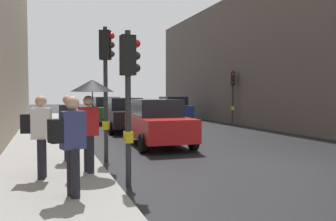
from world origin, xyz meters
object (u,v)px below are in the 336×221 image
Objects in this scene: traffic_light_near_right at (106,69)px; car_green_estate at (106,110)px; traffic_light_far_median at (127,89)px; pedestrian_with_black_backpack at (39,132)px; traffic_light_mid_street at (233,87)px; pedestrian_with_grey_backpack at (70,140)px; pedestrian_in_dark_coat at (68,125)px; car_blue_van at (172,108)px; pedestrian_with_umbrella at (91,100)px; car_dark_suv at (125,115)px; traffic_light_near_left at (129,79)px; car_red_sedan at (158,123)px.

traffic_light_near_right reaches higher than car_green_estate.
traffic_light_far_median reaches higher than pedestrian_with_black_backpack.
traffic_light_near_right is 1.13× the size of traffic_light_mid_street.
pedestrian_in_dark_coat is at bearing 87.36° from pedestrian_with_grey_backpack.
pedestrian_with_umbrella is (-8.06, -16.34, 0.96)m from car_blue_van.
car_green_estate is (-0.06, 5.53, 0.00)m from car_dark_suv.
traffic_light_near_left reaches higher than car_dark_suv.
pedestrian_with_grey_backpack is (-1.28, -0.97, -1.12)m from traffic_light_near_left.
car_red_sedan is at bearing -98.58° from traffic_light_far_median.
car_red_sedan is at bearing -89.34° from car_green_estate.
traffic_light_near_right is at bearing -104.73° from traffic_light_far_median.
traffic_light_far_median is at bearing 77.26° from traffic_light_near_left.
traffic_light_mid_street is 1.61× the size of pedestrian_with_umbrella.
car_red_sedan is 4.43m from pedestrian_in_dark_coat.
car_blue_van is (-2.14, 5.20, -1.50)m from traffic_light_mid_street.
traffic_light_near_left is 2.96m from pedestrian_in_dark_coat.
traffic_light_mid_street reaches higher than car_green_estate.
traffic_light_far_median is 20.88m from pedestrian_with_black_backpack.
traffic_light_near_right reaches higher than traffic_light_mid_street.
pedestrian_with_black_backpack is (-4.02, -15.55, 0.29)m from car_green_estate.
traffic_light_mid_street is 0.81× the size of car_green_estate.
pedestrian_with_grey_backpack reaches higher than car_blue_van.
pedestrian_with_grey_backpack is at bearing -108.41° from traffic_light_near_right.
pedestrian_with_black_backpack is (-0.53, 1.63, 0.00)m from pedestrian_with_grey_backpack.
car_red_sedan is 7.20m from pedestrian_with_grey_backpack.
car_red_sedan is at bearing 66.06° from traffic_light_near_left.
car_blue_van is 2.38× the size of pedestrian_in_dark_coat.
car_dark_suv is at bearing 67.84° from pedestrian_with_black_backpack.
traffic_light_mid_street is 10.00m from car_red_sedan.
traffic_light_mid_street is 0.80× the size of car_dark_suv.
traffic_light_near_left is at bearing -102.74° from traffic_light_far_median.
pedestrian_with_umbrella is (-5.31, -19.58, -0.54)m from traffic_light_far_median.
traffic_light_near_left is at bearing -65.81° from pedestrian_in_dark_coat.
traffic_light_near_left is at bearing -113.17° from car_blue_van.
traffic_light_near_left is at bearing -113.94° from car_red_sedan.
pedestrian_in_dark_coat reaches higher than car_blue_van.
car_dark_suv is 1.01× the size of car_green_estate.
car_dark_suv and car_red_sedan have the same top height.
traffic_light_near_left is 2.89m from traffic_light_near_right.
traffic_light_near_right is 16.27m from car_blue_van.
traffic_light_near_right reaches higher than car_dark_suv.
pedestrian_with_umbrella is 1.21× the size of pedestrian_in_dark_coat.
traffic_light_far_median is at bearing 60.39° from car_green_estate.
pedestrian_in_dark_coat is at bearing -161.89° from traffic_light_near_right.
pedestrian_with_grey_backpack reaches higher than car_red_sedan.
traffic_light_near_right is 0.91× the size of car_red_sedan.
traffic_light_near_right is (-0.00, 2.86, 0.41)m from traffic_light_near_left.
car_green_estate is (2.21, 13.36, -1.81)m from traffic_light_near_right.
pedestrian_with_grey_backpack and pedestrian_with_black_backpack have the same top height.
pedestrian_with_grey_backpack is at bearing -92.64° from pedestrian_in_dark_coat.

